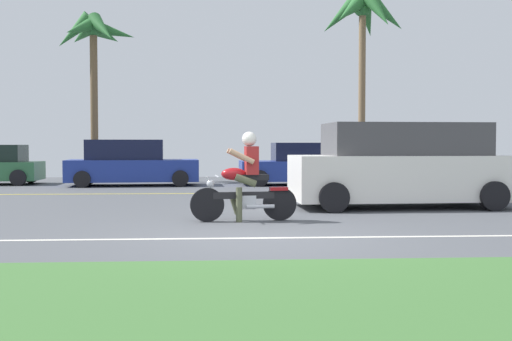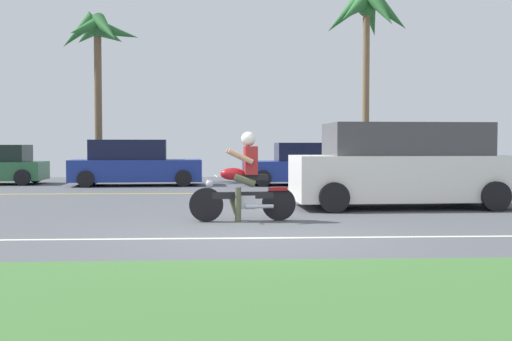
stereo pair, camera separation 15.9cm
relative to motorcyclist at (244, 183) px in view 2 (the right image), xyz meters
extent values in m
cube|color=#4C4F54|center=(0.17, 0.99, -0.72)|extent=(56.00, 30.00, 0.04)
cube|color=#3D6B33|center=(0.17, -6.11, -0.67)|extent=(56.00, 3.80, 0.06)
cube|color=silver|center=(0.17, -2.13, -0.70)|extent=(50.40, 0.12, 0.01)
cube|color=yellow|center=(0.17, 6.57, -0.70)|extent=(50.40, 0.12, 0.01)
cylinder|color=black|center=(-0.69, -0.06, -0.39)|extent=(0.63, 0.15, 0.63)
cylinder|color=black|center=(0.66, 0.06, -0.39)|extent=(0.63, 0.15, 0.63)
cylinder|color=#B7BAC1|center=(-0.59, -0.05, -0.13)|extent=(0.28, 0.08, 0.55)
cube|color=black|center=(-0.02, 0.00, -0.22)|extent=(1.14, 0.20, 0.13)
cube|color=#B7BAC1|center=(0.03, 0.01, -0.35)|extent=(0.35, 0.24, 0.25)
ellipsoid|color=maroon|center=(-0.21, -0.01, 0.18)|extent=(0.46, 0.25, 0.23)
cube|color=black|center=(0.19, 0.02, 0.11)|extent=(0.52, 0.27, 0.10)
cube|color=maroon|center=(0.64, 0.06, -0.11)|extent=(0.35, 0.20, 0.06)
cylinder|color=#B7BAC1|center=(-0.51, -0.04, 0.13)|extent=(0.09, 0.65, 0.04)
sphere|color=#B7BAC1|center=(-0.63, -0.05, 0.00)|extent=(0.15, 0.15, 0.15)
cylinder|color=#B7BAC1|center=(0.28, -0.10, -0.42)|extent=(0.53, 0.12, 0.07)
cube|color=maroon|center=(0.13, 0.02, 0.43)|extent=(0.26, 0.35, 0.52)
sphere|color=silver|center=(0.09, 0.01, 0.82)|extent=(0.27, 0.27, 0.27)
cylinder|color=#51563D|center=(-0.01, 0.11, 0.06)|extent=(0.43, 0.17, 0.26)
cylinder|color=#51563D|center=(0.01, -0.10, 0.06)|extent=(0.43, 0.17, 0.26)
cylinder|color=#51563D|center=(-0.11, -0.15, -0.38)|extent=(0.12, 0.12, 0.64)
cylinder|color=#51563D|center=(-0.17, 0.11, -0.42)|extent=(0.22, 0.13, 0.35)
cylinder|color=tan|center=(-0.10, 0.20, 0.50)|extent=(0.48, 0.14, 0.29)
cylinder|color=tan|center=(-0.06, -0.21, 0.50)|extent=(0.48, 0.14, 0.29)
cube|color=white|center=(3.62, 2.33, -0.02)|extent=(4.93, 2.12, 1.00)
cube|color=#444346|center=(3.72, 2.34, 0.84)|extent=(3.56, 1.79, 0.73)
cylinder|color=black|center=(5.33, 3.36, -0.38)|extent=(0.65, 0.25, 0.64)
cylinder|color=black|center=(1.84, 3.22, -0.38)|extent=(0.65, 0.25, 0.64)
cylinder|color=black|center=(5.41, 1.45, -0.38)|extent=(0.65, 0.25, 0.64)
cylinder|color=black|center=(1.92, 1.30, -0.38)|extent=(0.65, 0.25, 0.64)
cylinder|color=black|center=(6.15, 2.44, 0.03)|extent=(0.22, 0.58, 0.58)
cylinder|color=black|center=(-7.45, 12.10, -0.42)|extent=(0.57, 0.20, 0.56)
cylinder|color=black|center=(-7.37, 10.37, -0.42)|extent=(0.57, 0.20, 0.56)
cube|color=navy|center=(-3.43, 10.29, -0.17)|extent=(4.59, 2.06, 0.75)
cube|color=black|center=(-3.69, 10.27, 0.55)|extent=(2.70, 1.68, 0.69)
cylinder|color=black|center=(-4.97, 9.30, -0.42)|extent=(0.57, 0.22, 0.56)
cylinder|color=black|center=(-1.75, 9.54, -0.42)|extent=(0.57, 0.22, 0.56)
cylinder|color=black|center=(-5.10, 11.03, -0.42)|extent=(0.57, 0.22, 0.56)
cylinder|color=black|center=(-1.88, 11.27, -0.42)|extent=(0.57, 0.22, 0.56)
cube|color=navy|center=(2.46, 10.35, -0.20)|extent=(4.37, 1.87, 0.69)
cube|color=black|center=(2.72, 10.36, 0.47)|extent=(2.55, 1.57, 0.64)
cylinder|color=black|center=(3.98, 11.26, -0.42)|extent=(0.57, 0.20, 0.56)
cylinder|color=black|center=(0.88, 11.15, -0.42)|extent=(0.57, 0.20, 0.56)
cylinder|color=black|center=(4.04, 9.54, -0.42)|extent=(0.57, 0.20, 0.56)
cylinder|color=black|center=(0.94, 9.43, -0.42)|extent=(0.57, 0.20, 0.56)
cube|color=#232328|center=(8.02, 10.70, -0.21)|extent=(3.68, 1.98, 0.67)
cube|color=black|center=(7.81, 10.69, 0.43)|extent=(2.16, 1.66, 0.62)
cylinder|color=black|center=(6.77, 9.73, -0.42)|extent=(0.57, 0.20, 0.56)
cylinder|color=black|center=(9.36, 9.84, -0.42)|extent=(0.57, 0.20, 0.56)
cylinder|color=black|center=(6.69, 11.55, -0.42)|extent=(0.57, 0.20, 0.56)
cylinder|color=black|center=(9.28, 11.67, -0.42)|extent=(0.57, 0.20, 0.56)
cylinder|color=brown|center=(-5.26, 12.95, 2.28)|extent=(0.29, 0.29, 5.97)
sphere|color=#28662D|center=(-5.26, 12.95, 5.27)|extent=(0.74, 0.74, 0.74)
cone|color=#28662D|center=(-4.51, 12.98, 5.08)|extent=(1.79, 0.67, 0.98)
cone|color=#28662D|center=(-4.92, 13.62, 5.08)|extent=(1.33, 1.83, 0.89)
cone|color=#28662D|center=(-5.75, 13.52, 5.08)|extent=(1.61, 1.74, 1.04)
cone|color=#28662D|center=(-6.01, 13.05, 5.08)|extent=(1.71, 0.81, 1.56)
cone|color=#28662D|center=(-5.61, 12.28, 5.08)|extent=(1.35, 1.85, 1.14)
cone|color=#28662D|center=(-4.81, 12.35, 5.08)|extent=(1.51, 1.75, 1.40)
cylinder|color=brown|center=(5.24, 12.93, 2.71)|extent=(0.27, 0.27, 6.83)
sphere|color=#28662D|center=(5.24, 12.93, 6.13)|extent=(0.71, 0.71, 0.71)
cone|color=#28662D|center=(6.09, 12.82, 5.92)|extent=(1.92, 0.91, 1.81)
cone|color=#28662D|center=(5.61, 13.70, 5.92)|extent=(1.42, 1.96, 1.81)
cone|color=#28662D|center=(4.47, 13.29, 5.92)|extent=(1.99, 1.42, 1.77)
cone|color=#28662D|center=(4.64, 12.32, 5.92)|extent=(1.87, 1.88, 1.60)
cone|color=#28662D|center=(5.63, 12.17, 5.92)|extent=(1.42, 1.89, 1.88)
camera|label=1|loc=(-0.51, -11.42, 0.71)|focal=43.44mm
camera|label=2|loc=(-0.35, -11.43, 0.71)|focal=43.44mm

